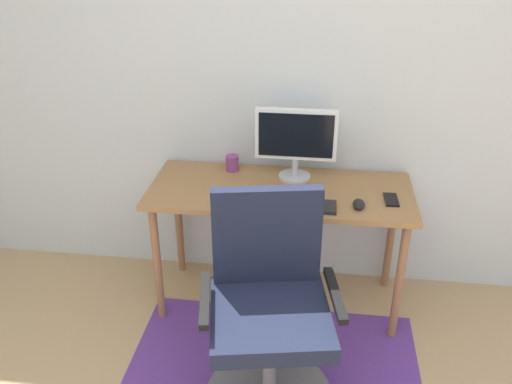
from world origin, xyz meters
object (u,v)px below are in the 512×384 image
computer_mouse (359,204)px  cell_phone (391,200)px  desk (280,202)px  keyboard (293,205)px  coffee_cup (232,163)px  monitor (296,138)px  office_chair (269,325)px

computer_mouse → cell_phone: bearing=28.7°
desk → keyboard: keyboard is taller
keyboard → coffee_cup: 0.54m
desk → monitor: bearing=66.0°
monitor → coffee_cup: (-0.36, 0.05, -0.19)m
keyboard → office_chair: bearing=-97.1°
computer_mouse → coffee_cup: coffee_cup is taller
keyboard → computer_mouse: 0.33m
cell_phone → desk: bearing=172.0°
coffee_cup → cell_phone: (0.87, -0.26, -0.04)m
desk → coffee_cup: size_ratio=15.99×
monitor → coffee_cup: 0.41m
monitor → cell_phone: 0.60m
keyboard → monitor: bearing=92.6°
desk → keyboard: (0.08, -0.19, 0.09)m
computer_mouse → office_chair: (-0.39, -0.55, -0.35)m
coffee_cup → cell_phone: bearing=-16.9°
monitor → coffee_cup: size_ratio=5.00×
monitor → keyboard: size_ratio=1.03×
computer_mouse → desk: bearing=159.0°
monitor → coffee_cup: bearing=171.8°
desk → monitor: (0.07, 0.15, 0.32)m
desk → keyboard: bearing=-67.0°
keyboard → cell_phone: size_ratio=3.07×
keyboard → cell_phone: (0.49, 0.13, -0.00)m
computer_mouse → cell_phone: computer_mouse is taller
computer_mouse → coffee_cup: (-0.70, 0.36, 0.03)m
desk → keyboard: 0.23m
keyboard → computer_mouse: size_ratio=4.13×
desk → office_chair: (0.02, -0.71, -0.25)m
computer_mouse → office_chair: 0.76m
desk → computer_mouse: size_ratio=13.56×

